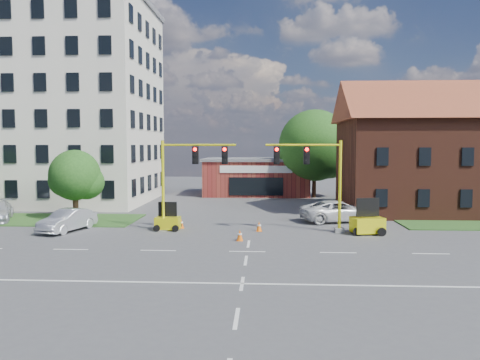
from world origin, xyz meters
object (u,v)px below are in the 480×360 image
Objects in this scene: signal_mast_west at (187,174)px; pickup_white at (338,211)px; signal_mast_east at (315,174)px; trailer_west at (168,222)px; trailer_east at (367,223)px.

signal_mast_west is 12.30m from pickup_white.
pickup_white is at bearing 63.20° from signal_mast_east.
pickup_white is (12.39, 4.30, 0.22)m from trailer_west.
signal_mast_west is at bearing 180.00° from signal_mast_east.
trailer_east is at bearing -2.22° from signal_mast_west.
trailer_west is 0.32× the size of pickup_white.
signal_mast_west is at bearing 165.15° from trailer_east.
signal_mast_west reaches higher than trailer_west.
trailer_east is (3.41, -0.47, -3.20)m from signal_mast_east.
signal_mast_west is at bearing -8.45° from trailer_west.
signal_mast_west is 3.62m from trailer_west.
signal_mast_west reaches higher than pickup_white.
trailer_west is 13.53m from trailer_east.
pickup_white is at bearing 89.97° from trailer_east.
trailer_west is at bearing 164.40° from trailer_east.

